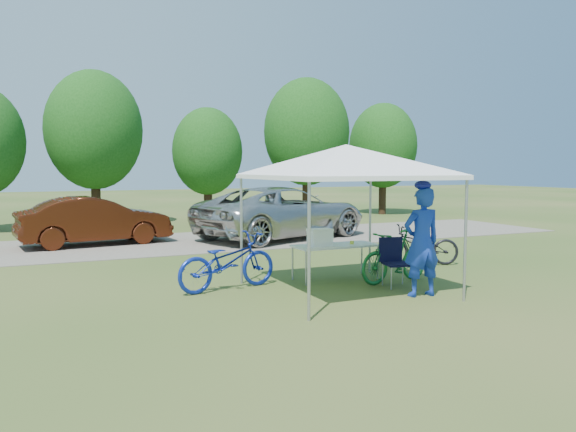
% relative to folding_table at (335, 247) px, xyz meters
% --- Properties ---
extents(ground, '(100.00, 100.00, 0.00)m').
position_rel_folding_table_xyz_m(ground, '(-0.41, -1.10, -0.68)').
color(ground, '#2D5119').
rests_on(ground, ground).
extents(gravel_strip, '(24.00, 5.00, 0.02)m').
position_rel_folding_table_xyz_m(gravel_strip, '(-0.41, 6.90, -0.67)').
color(gravel_strip, gray).
rests_on(gravel_strip, ground).
extents(canopy, '(4.53, 4.53, 3.00)m').
position_rel_folding_table_xyz_m(canopy, '(-0.41, -1.10, 1.97)').
color(canopy, '#A5A5AA').
rests_on(canopy, ground).
extents(treeline, '(24.89, 4.28, 6.30)m').
position_rel_folding_table_xyz_m(treeline, '(-0.70, 12.95, 2.85)').
color(treeline, '#382314').
rests_on(treeline, ground).
extents(folding_table, '(1.76, 0.73, 0.72)m').
position_rel_folding_table_xyz_m(folding_table, '(0.00, 0.00, 0.00)').
color(folding_table, white).
rests_on(folding_table, ground).
extents(folding_chair, '(0.57, 0.59, 0.94)m').
position_rel_folding_table_xyz_m(folding_chair, '(0.73, -1.04, -0.12)').
color(folding_chair, black).
rests_on(folding_chair, ground).
extents(cooler, '(0.48, 0.32, 0.34)m').
position_rel_folding_table_xyz_m(cooler, '(-0.36, 0.00, 0.22)').
color(cooler, white).
rests_on(cooler, folding_table).
extents(ice_cream_cup, '(0.08, 0.08, 0.06)m').
position_rel_folding_table_xyz_m(ice_cream_cup, '(0.36, -0.05, 0.07)').
color(ice_cream_cup, '#C5D131').
rests_on(ice_cream_cup, folding_table).
extents(cyclist, '(0.75, 0.52, 1.96)m').
position_rel_folding_table_xyz_m(cyclist, '(0.66, -1.96, 0.30)').
color(cyclist, '#1535AF').
rests_on(cyclist, ground).
extents(bike_blue, '(2.15, 1.12, 1.08)m').
position_rel_folding_table_xyz_m(bike_blue, '(-2.35, -0.03, -0.14)').
color(bike_blue, '#11269A').
rests_on(bike_blue, ground).
extents(bike_green, '(1.83, 0.78, 1.06)m').
position_rel_folding_table_xyz_m(bike_green, '(0.94, -0.78, -0.15)').
color(bike_green, '#16652B').
rests_on(bike_green, ground).
extents(bike_dark, '(1.93, 1.27, 0.96)m').
position_rel_folding_table_xyz_m(bike_dark, '(2.66, 0.64, -0.20)').
color(bike_dark, black).
rests_on(bike_dark, ground).
extents(minivan, '(6.58, 4.56, 1.67)m').
position_rel_folding_table_xyz_m(minivan, '(1.75, 6.64, 0.17)').
color(minivan, '#BCBAB6').
rests_on(minivan, gravel_strip).
extents(sedan, '(4.51, 2.09, 1.43)m').
position_rel_folding_table_xyz_m(sedan, '(-4.01, 7.44, 0.05)').
color(sedan, '#41180A').
rests_on(sedan, gravel_strip).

